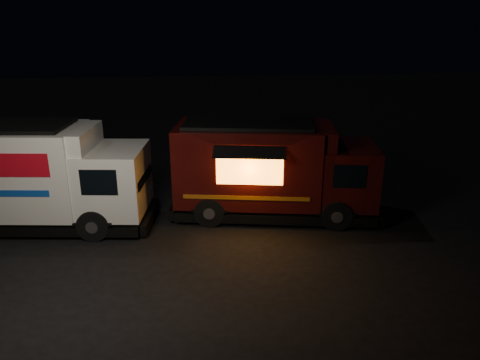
# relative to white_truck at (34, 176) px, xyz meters

# --- Properties ---
(ground) EXTENTS (80.00, 80.00, 0.00)m
(ground) POSITION_rel_white_truck_xyz_m (4.36, -1.65, -1.66)
(ground) COLOR black
(ground) RESTS_ON ground
(white_truck) EXTENTS (7.55, 3.35, 3.31)m
(white_truck) POSITION_rel_white_truck_xyz_m (0.00, 0.00, 0.00)
(white_truck) COLOR silver
(white_truck) RESTS_ON ground
(red_truck) EXTENTS (7.18, 3.68, 3.18)m
(red_truck) POSITION_rel_white_truck_xyz_m (7.67, 0.02, -0.06)
(red_truck) COLOR #330A09
(red_truck) RESTS_ON ground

